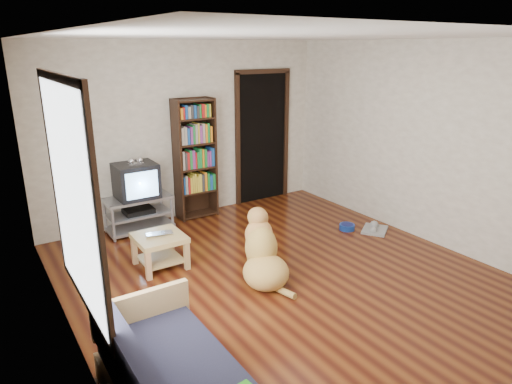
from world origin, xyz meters
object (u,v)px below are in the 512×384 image
grey_rag (375,230)px  dog (263,255)px  bookshelf (195,153)px  tv_stand (139,213)px  crt_tv (135,180)px  coffee_table (160,245)px  laptop (160,235)px  dog_bowl (347,227)px

grey_rag → dog: dog is taller
bookshelf → grey_rag: bearing=-46.3°
tv_stand → crt_tv: (0.00, 0.02, 0.47)m
coffee_table → dog: (0.84, -0.92, 0.02)m
laptop → grey_rag: laptop is taller
dog_bowl → coffee_table: size_ratio=0.40×
tv_stand → crt_tv: crt_tv is taller
laptop → crt_tv: size_ratio=0.53×
coffee_table → dog: dog is taller
bookshelf → dog: bookshelf is taller
grey_rag → coffee_table: bearing=168.2°
crt_tv → coffee_table: (-0.17, -1.24, -0.46)m
laptop → coffee_table: 0.14m
laptop → dog_bowl: (2.67, -0.34, -0.37)m
crt_tv → bookshelf: size_ratio=0.32×
dog_bowl → tv_stand: (-2.50, 1.59, 0.23)m
coffee_table → dog: size_ratio=0.56×
dog_bowl → crt_tv: 3.06m
grey_rag → tv_stand: (-2.80, 1.84, 0.25)m
grey_rag → dog: bearing=-171.9°
crt_tv → grey_rag: bearing=-33.7°
crt_tv → coffee_table: bearing=-97.8°
dog_bowl → coffee_table: (-2.67, 0.37, 0.24)m
grey_rag → dog_bowl: bearing=140.2°
tv_stand → coffee_table: tv_stand is taller
grey_rag → coffee_table: size_ratio=0.73×
grey_rag → dog: 2.17m
grey_rag → tv_stand: size_ratio=0.44×
crt_tv → dog: 2.31m
coffee_table → grey_rag: bearing=-11.8°
laptop → crt_tv: crt_tv is taller
tv_stand → coffee_table: 1.23m
grey_rag → crt_tv: crt_tv is taller
grey_rag → bookshelf: size_ratio=0.22×
bookshelf → coffee_table: size_ratio=3.27×
dog_bowl → grey_rag: size_ratio=0.55×
dog → laptop: bearing=133.5°
tv_stand → crt_tv: size_ratio=1.55×
grey_rag → crt_tv: size_ratio=0.69×
bookshelf → dog: bearing=-97.0°
grey_rag → laptop: bearing=168.8°
laptop → bookshelf: bearing=62.9°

